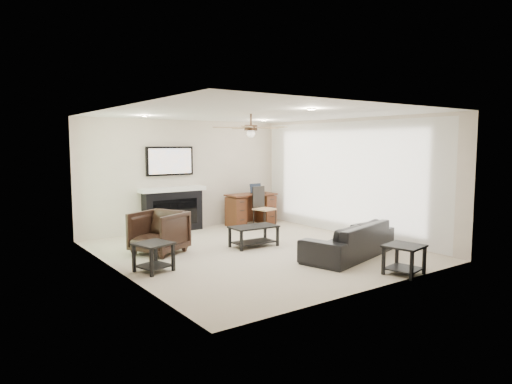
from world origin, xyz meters
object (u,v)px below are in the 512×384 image
at_px(sofa, 349,240).
at_px(desk, 251,209).
at_px(coffee_table, 254,236).
at_px(fireplace_unit, 173,189).
at_px(armchair, 159,232).

xyz_separation_m(sofa, desk, (0.42, 3.57, 0.08)).
relative_size(coffee_table, fireplace_unit, 0.47).
relative_size(fireplace_unit, desk, 1.57).
relative_size(sofa, fireplace_unit, 1.07).
bearing_deg(fireplace_unit, desk, -9.44).
height_order(coffee_table, desk, desk).
xyz_separation_m(armchair, coffee_table, (1.70, -0.55, -0.18)).
bearing_deg(desk, sofa, -96.70).
bearing_deg(sofa, fireplace_unit, -83.91).
bearing_deg(armchair, fireplace_unit, 121.06).
relative_size(armchair, coffee_table, 0.94).
height_order(armchair, coffee_table, armchair).
distance_m(armchair, desk, 3.34).
height_order(sofa, armchair, armchair).
bearing_deg(armchair, desk, 88.80).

